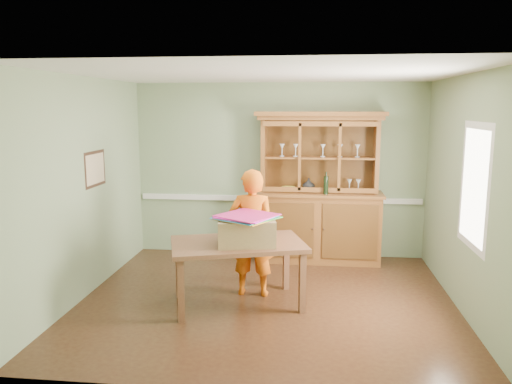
# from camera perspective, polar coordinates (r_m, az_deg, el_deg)

# --- Properties ---
(floor) EXTENTS (4.50, 4.50, 0.00)m
(floor) POSITION_cam_1_polar(r_m,az_deg,el_deg) (6.22, 1.23, -12.29)
(floor) COLOR #472B17
(floor) RESTS_ON ground
(ceiling) EXTENTS (4.50, 4.50, 0.00)m
(ceiling) POSITION_cam_1_polar(r_m,az_deg,el_deg) (5.78, 1.33, 13.37)
(ceiling) COLOR white
(ceiling) RESTS_ON wall_back
(wall_back) EXTENTS (4.50, 0.00, 4.50)m
(wall_back) POSITION_cam_1_polar(r_m,az_deg,el_deg) (7.83, 2.62, 2.50)
(wall_back) COLOR gray
(wall_back) RESTS_ON floor
(wall_left) EXTENTS (0.00, 4.00, 4.00)m
(wall_left) POSITION_cam_1_polar(r_m,az_deg,el_deg) (6.45, -19.03, 0.43)
(wall_left) COLOR gray
(wall_left) RESTS_ON floor
(wall_right) EXTENTS (0.00, 4.00, 4.00)m
(wall_right) POSITION_cam_1_polar(r_m,az_deg,el_deg) (6.08, 22.91, -0.35)
(wall_right) COLOR gray
(wall_right) RESTS_ON floor
(wall_front) EXTENTS (4.50, 0.00, 4.50)m
(wall_front) POSITION_cam_1_polar(r_m,az_deg,el_deg) (3.91, -1.41, -4.83)
(wall_front) COLOR gray
(wall_front) RESTS_ON floor
(chair_rail) EXTENTS (4.41, 0.05, 0.08)m
(chair_rail) POSITION_cam_1_polar(r_m,az_deg,el_deg) (7.87, 2.58, -0.78)
(chair_rail) COLOR silver
(chair_rail) RESTS_ON wall_back
(framed_map) EXTENTS (0.03, 0.60, 0.46)m
(framed_map) POSITION_cam_1_polar(r_m,az_deg,el_deg) (6.69, -17.87, 2.54)
(framed_map) COLOR #362115
(framed_map) RESTS_ON wall_left
(window_panel) EXTENTS (0.03, 0.96, 1.36)m
(window_panel) POSITION_cam_1_polar(r_m,az_deg,el_deg) (5.77, 23.63, 0.61)
(window_panel) COLOR silver
(window_panel) RESTS_ON wall_right
(china_hutch) EXTENTS (1.92, 0.63, 2.26)m
(china_hutch) POSITION_cam_1_polar(r_m,az_deg,el_deg) (7.65, 7.12, -1.97)
(china_hutch) COLOR brown
(china_hutch) RESTS_ON floor
(dining_table) EXTENTS (1.74, 1.33, 0.77)m
(dining_table) POSITION_cam_1_polar(r_m,az_deg,el_deg) (5.90, -2.10, -6.59)
(dining_table) COLOR brown
(dining_table) RESTS_ON floor
(cardboard_box) EXTENTS (0.73, 0.63, 0.30)m
(cardboard_box) POSITION_cam_1_polar(r_m,az_deg,el_deg) (5.77, -1.14, -4.49)
(cardboard_box) COLOR #9B7C50
(cardboard_box) RESTS_ON dining_table
(kite_stack) EXTENTS (0.77, 0.77, 0.05)m
(kite_stack) POSITION_cam_1_polar(r_m,az_deg,el_deg) (5.68, -1.00, -2.86)
(kite_stack) COLOR orange
(kite_stack) RESTS_ON cardboard_box
(person) EXTENTS (0.59, 0.39, 1.59)m
(person) POSITION_cam_1_polar(r_m,az_deg,el_deg) (6.19, -0.46, -4.67)
(person) COLOR #DA5C0D
(person) RESTS_ON floor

